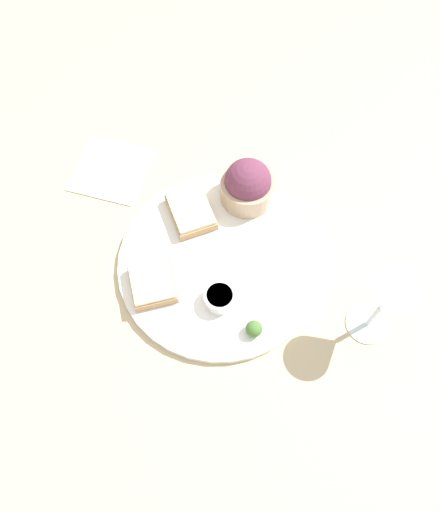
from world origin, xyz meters
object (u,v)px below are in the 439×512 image
salad_bowl (248,185)px  cheese_toast_far (152,283)px  sauce_ramekin (220,297)px  napkin (110,170)px  wine_glass (387,299)px  cheese_toast_near (191,211)px

salad_bowl → cheese_toast_far: salad_bowl is taller
sauce_ramekin → cheese_toast_far: bearing=70.5°
cheese_toast_far → napkin: (0.26, 0.07, -0.02)m
wine_glass → sauce_ramekin: bearing=75.4°
sauce_ramekin → cheese_toast_far: 0.11m
cheese_toast_far → napkin: size_ratio=0.51×
cheese_toast_near → wine_glass: wine_glass is taller
salad_bowl → napkin: bearing=69.1°
wine_glass → cheese_toast_near: bearing=49.3°
napkin → cheese_toast_near: bearing=-130.3°
cheese_toast_near → cheese_toast_far: 0.15m
salad_bowl → napkin: salad_bowl is taller
sauce_ramekin → cheese_toast_near: same height
cheese_toast_near → wine_glass: (-0.23, -0.27, 0.08)m
cheese_toast_near → napkin: size_ratio=0.62×
salad_bowl → cheese_toast_near: bearing=105.0°
sauce_ramekin → salad_bowl: bearing=-19.9°
salad_bowl → cheese_toast_far: size_ratio=1.12×
cheese_toast_near → napkin: bearing=49.7°
napkin → cheese_toast_far: bearing=-164.5°
salad_bowl → cheese_toast_far: bearing=131.7°
cheese_toast_far → sauce_ramekin: bearing=-109.5°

